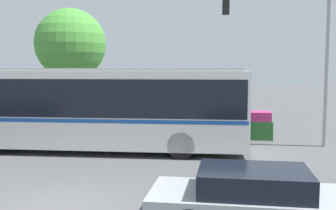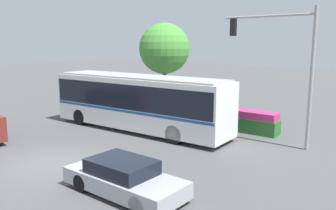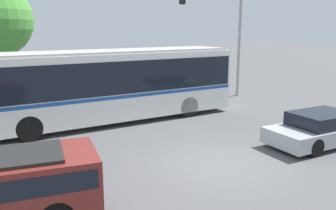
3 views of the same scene
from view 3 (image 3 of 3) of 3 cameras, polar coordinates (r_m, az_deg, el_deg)
name	(u,v)px [view 3 (image 3 of 3)]	position (r m, az deg, el deg)	size (l,w,h in m)	color
ground_plane	(218,164)	(11.42, 8.20, -9.44)	(140.00, 140.00, 0.00)	#4C4C4F
city_bus	(113,81)	(16.13, -8.91, 3.82)	(11.70, 2.96, 3.27)	silver
sedan_foreground	(323,129)	(14.18, 23.90, -3.56)	(4.51, 1.87, 1.22)	#9EA3A8
traffic_light_pole	(225,24)	(21.75, 9.24, 12.84)	(4.74, 0.24, 6.84)	gray
flowering_hedge	(150,90)	(21.01, -2.94, 2.53)	(7.02, 1.02, 1.26)	#286028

